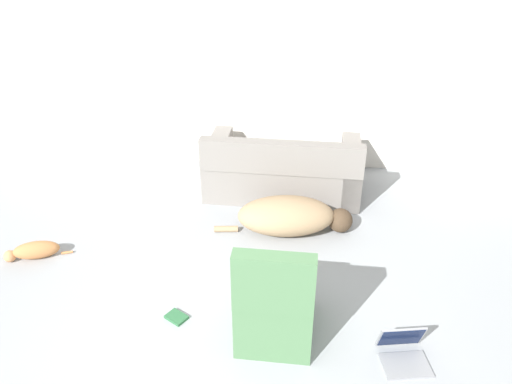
% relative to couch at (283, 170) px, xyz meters
% --- Properties ---
extents(wall_back, '(7.18, 0.06, 2.66)m').
position_rel_couch_xyz_m(wall_back, '(-0.34, 0.70, 1.07)').
color(wall_back, silver).
rests_on(wall_back, ground_plane).
extents(couch, '(1.73, 0.98, 0.76)m').
position_rel_couch_xyz_m(couch, '(0.00, 0.00, 0.00)').
color(couch, gray).
rests_on(couch, ground_plane).
extents(dog, '(1.38, 0.61, 0.36)m').
position_rel_couch_xyz_m(dog, '(0.10, -0.82, -0.08)').
color(dog, '#A38460').
rests_on(dog, ground_plane).
extents(cat, '(0.59, 0.28, 0.17)m').
position_rel_couch_xyz_m(cat, '(-2.22, -1.47, -0.18)').
color(cat, '#BC7A47').
rests_on(cat, ground_plane).
extents(laptop_open, '(0.38, 0.37, 0.24)m').
position_rel_couch_xyz_m(laptop_open, '(0.96, -2.36, -0.18)').
color(laptop_open, gray).
rests_on(laptop_open, ground_plane).
extents(book_green, '(0.20, 0.19, 0.02)m').
position_rel_couch_xyz_m(book_green, '(-0.75, -2.12, -0.24)').
color(book_green, '#2D663D').
rests_on(book_green, ground_plane).
extents(side_chair, '(0.57, 0.70, 0.91)m').
position_rel_couch_xyz_m(side_chair, '(0.04, -2.20, 0.04)').
color(side_chair, '#4C754C').
rests_on(side_chair, ground_plane).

